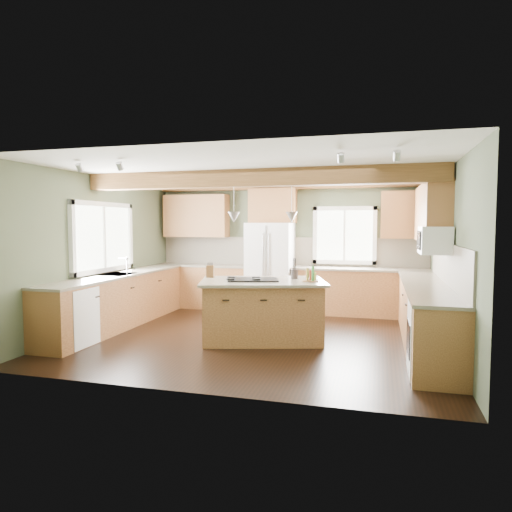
# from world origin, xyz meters

# --- Properties ---
(floor) EXTENTS (5.60, 5.60, 0.00)m
(floor) POSITION_xyz_m (0.00, 0.00, 0.00)
(floor) COLOR black
(floor) RESTS_ON ground
(ceiling) EXTENTS (5.60, 5.60, 0.00)m
(ceiling) POSITION_xyz_m (0.00, 0.00, 2.60)
(ceiling) COLOR silver
(ceiling) RESTS_ON wall_back
(wall_back) EXTENTS (5.60, 0.00, 5.60)m
(wall_back) POSITION_xyz_m (0.00, 2.50, 1.30)
(wall_back) COLOR #4A543C
(wall_back) RESTS_ON ground
(wall_left) EXTENTS (0.00, 5.00, 5.00)m
(wall_left) POSITION_xyz_m (-2.80, 0.00, 1.30)
(wall_left) COLOR #4A543C
(wall_left) RESTS_ON ground
(wall_right) EXTENTS (0.00, 5.00, 5.00)m
(wall_right) POSITION_xyz_m (2.80, 0.00, 1.30)
(wall_right) COLOR #4A543C
(wall_right) RESTS_ON ground
(ceiling_beam) EXTENTS (5.55, 0.26, 0.26)m
(ceiling_beam) POSITION_xyz_m (0.00, -0.14, 2.47)
(ceiling_beam) COLOR #4C3015
(ceiling_beam) RESTS_ON ceiling
(soffit_trim) EXTENTS (5.55, 0.20, 0.10)m
(soffit_trim) POSITION_xyz_m (0.00, 2.40, 2.54)
(soffit_trim) COLOR #4C3015
(soffit_trim) RESTS_ON ceiling
(backsplash_back) EXTENTS (5.58, 0.03, 0.58)m
(backsplash_back) POSITION_xyz_m (0.00, 2.48, 1.21)
(backsplash_back) COLOR brown
(backsplash_back) RESTS_ON wall_back
(backsplash_right) EXTENTS (0.03, 3.70, 0.58)m
(backsplash_right) POSITION_xyz_m (2.78, 0.05, 1.21)
(backsplash_right) COLOR brown
(backsplash_right) RESTS_ON wall_right
(base_cab_back_left) EXTENTS (2.02, 0.60, 0.88)m
(base_cab_back_left) POSITION_xyz_m (-1.79, 2.20, 0.44)
(base_cab_back_left) COLOR brown
(base_cab_back_left) RESTS_ON floor
(counter_back_left) EXTENTS (2.06, 0.64, 0.04)m
(counter_back_left) POSITION_xyz_m (-1.79, 2.20, 0.90)
(counter_back_left) COLOR #4E4539
(counter_back_left) RESTS_ON base_cab_back_left
(base_cab_back_right) EXTENTS (2.62, 0.60, 0.88)m
(base_cab_back_right) POSITION_xyz_m (1.49, 2.20, 0.44)
(base_cab_back_right) COLOR brown
(base_cab_back_right) RESTS_ON floor
(counter_back_right) EXTENTS (2.66, 0.64, 0.04)m
(counter_back_right) POSITION_xyz_m (1.49, 2.20, 0.90)
(counter_back_right) COLOR #4E4539
(counter_back_right) RESTS_ON base_cab_back_right
(base_cab_left) EXTENTS (0.60, 3.70, 0.88)m
(base_cab_left) POSITION_xyz_m (-2.50, 0.05, 0.44)
(base_cab_left) COLOR brown
(base_cab_left) RESTS_ON floor
(counter_left) EXTENTS (0.64, 3.74, 0.04)m
(counter_left) POSITION_xyz_m (-2.50, 0.05, 0.90)
(counter_left) COLOR #4E4539
(counter_left) RESTS_ON base_cab_left
(base_cab_right) EXTENTS (0.60, 3.70, 0.88)m
(base_cab_right) POSITION_xyz_m (2.50, 0.05, 0.44)
(base_cab_right) COLOR brown
(base_cab_right) RESTS_ON floor
(counter_right) EXTENTS (0.64, 3.74, 0.04)m
(counter_right) POSITION_xyz_m (2.50, 0.05, 0.90)
(counter_right) COLOR #4E4539
(counter_right) RESTS_ON base_cab_right
(upper_cab_back_left) EXTENTS (1.40, 0.35, 0.90)m
(upper_cab_back_left) POSITION_xyz_m (-1.99, 2.33, 1.95)
(upper_cab_back_left) COLOR brown
(upper_cab_back_left) RESTS_ON wall_back
(upper_cab_over_fridge) EXTENTS (0.96, 0.35, 0.70)m
(upper_cab_over_fridge) POSITION_xyz_m (-0.30, 2.33, 2.15)
(upper_cab_over_fridge) COLOR brown
(upper_cab_over_fridge) RESTS_ON wall_back
(upper_cab_right) EXTENTS (0.35, 2.20, 0.90)m
(upper_cab_right) POSITION_xyz_m (2.62, 0.90, 1.95)
(upper_cab_right) COLOR brown
(upper_cab_right) RESTS_ON wall_right
(upper_cab_back_corner) EXTENTS (0.90, 0.35, 0.90)m
(upper_cab_back_corner) POSITION_xyz_m (2.30, 2.33, 1.95)
(upper_cab_back_corner) COLOR brown
(upper_cab_back_corner) RESTS_ON wall_back
(window_left) EXTENTS (0.04, 1.60, 1.05)m
(window_left) POSITION_xyz_m (-2.78, 0.05, 1.55)
(window_left) COLOR white
(window_left) RESTS_ON wall_left
(window_back) EXTENTS (1.10, 0.04, 1.00)m
(window_back) POSITION_xyz_m (1.15, 2.48, 1.55)
(window_back) COLOR white
(window_back) RESTS_ON wall_back
(sink) EXTENTS (0.50, 0.65, 0.03)m
(sink) POSITION_xyz_m (-2.50, 0.05, 0.91)
(sink) COLOR #262628
(sink) RESTS_ON counter_left
(faucet) EXTENTS (0.02, 0.02, 0.28)m
(faucet) POSITION_xyz_m (-2.32, 0.05, 1.05)
(faucet) COLOR #B2B2B7
(faucet) RESTS_ON sink
(dishwasher) EXTENTS (0.60, 0.60, 0.84)m
(dishwasher) POSITION_xyz_m (-2.49, -1.25, 0.43)
(dishwasher) COLOR white
(dishwasher) RESTS_ON floor
(oven) EXTENTS (0.60, 0.72, 0.84)m
(oven) POSITION_xyz_m (2.49, -1.25, 0.43)
(oven) COLOR white
(oven) RESTS_ON floor
(microwave) EXTENTS (0.40, 0.70, 0.38)m
(microwave) POSITION_xyz_m (2.58, -0.05, 1.55)
(microwave) COLOR white
(microwave) RESTS_ON wall_right
(pendant_left) EXTENTS (0.18, 0.18, 0.16)m
(pendant_left) POSITION_xyz_m (-0.30, -0.26, 1.88)
(pendant_left) COLOR #B2B2B7
(pendant_left) RESTS_ON ceiling
(pendant_right) EXTENTS (0.18, 0.18, 0.16)m
(pendant_right) POSITION_xyz_m (0.54, -0.02, 1.88)
(pendant_right) COLOR #B2B2B7
(pendant_right) RESTS_ON ceiling
(refrigerator) EXTENTS (0.90, 0.74, 1.80)m
(refrigerator) POSITION_xyz_m (-0.30, 2.12, 0.90)
(refrigerator) COLOR white
(refrigerator) RESTS_ON floor
(island) EXTENTS (1.97, 1.50, 0.88)m
(island) POSITION_xyz_m (0.12, -0.14, 0.44)
(island) COLOR brown
(island) RESTS_ON floor
(island_top) EXTENTS (2.12, 1.65, 0.04)m
(island_top) POSITION_xyz_m (0.12, -0.14, 0.90)
(island_top) COLOR #4E4539
(island_top) RESTS_ON island
(cooktop) EXTENTS (0.87, 0.69, 0.02)m
(cooktop) POSITION_xyz_m (-0.02, -0.18, 0.93)
(cooktop) COLOR black
(cooktop) RESTS_ON island_top
(knife_block) EXTENTS (0.13, 0.11, 0.20)m
(knife_block) POSITION_xyz_m (-0.78, -0.03, 1.02)
(knife_block) COLOR brown
(knife_block) RESTS_ON island_top
(utensil_crock) EXTENTS (0.13, 0.13, 0.15)m
(utensil_crock) POSITION_xyz_m (0.55, 0.17, 0.99)
(utensil_crock) COLOR #433835
(utensil_crock) RESTS_ON island_top
(bottle_tray) EXTENTS (0.25, 0.25, 0.22)m
(bottle_tray) POSITION_xyz_m (0.85, -0.10, 1.03)
(bottle_tray) COLOR brown
(bottle_tray) RESTS_ON island_top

